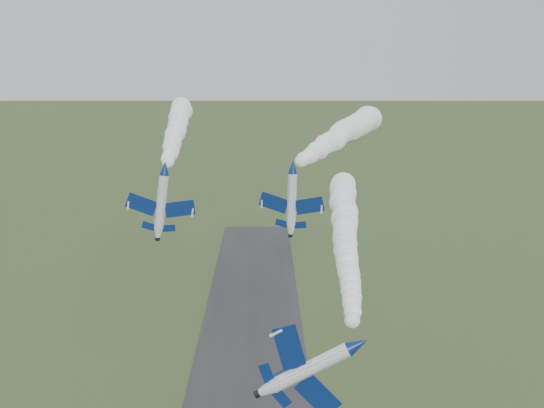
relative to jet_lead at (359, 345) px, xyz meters
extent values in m
cylinder|color=white|center=(-0.04, 0.11, -0.03)|extent=(2.53, 8.99, 2.16)
cone|color=navy|center=(-0.27, -5.50, -0.03)|extent=(2.26, 2.42, 2.16)
cone|color=white|center=(0.18, 5.52, -0.03)|extent=(2.24, 2.00, 2.16)
cylinder|color=black|center=(0.23, 6.57, -0.03)|extent=(1.12, 0.68, 1.10)
ellipsoid|color=black|center=(0.39, -2.20, 0.27)|extent=(1.57, 3.11, 1.44)
cube|color=navy|center=(-1.69, 1.03, 2.67)|extent=(2.61, 2.65, 4.33)
cube|color=navy|center=(1.41, 0.90, -2.88)|extent=(2.61, 2.65, 4.33)
cube|color=navy|center=(-0.68, 4.60, 1.46)|extent=(1.17, 1.21, 1.90)
cube|color=navy|center=(0.97, 4.53, -1.51)|extent=(1.17, 1.21, 1.90)
cube|color=navy|center=(1.33, 4.26, 0.65)|extent=(2.17, 1.78, 1.25)
cylinder|color=white|center=(-23.84, 26.06, 14.26)|extent=(2.10, 7.73, 1.54)
cone|color=navy|center=(-23.48, 21.25, 14.26)|extent=(1.68, 2.11, 1.54)
cone|color=white|center=(-24.18, 30.68, 14.26)|extent=(1.66, 1.75, 1.54)
cylinder|color=black|center=(-24.25, 31.58, 14.26)|extent=(0.82, 0.60, 0.78)
ellipsoid|color=black|center=(-23.62, 24.10, 14.76)|extent=(1.22, 2.69, 1.03)
cube|color=navy|center=(-26.60, 26.58, 14.50)|extent=(4.31, 2.48, 0.71)
cube|color=navy|center=(-21.22, 26.98, 13.74)|extent=(4.31, 2.48, 0.71)
cube|color=navy|center=(-25.56, 29.76, 14.46)|extent=(1.88, 1.13, 0.34)
cube|color=navy|center=(-22.69, 29.97, 14.05)|extent=(1.88, 1.13, 0.34)
cube|color=navy|center=(-23.94, 29.66, 15.43)|extent=(0.49, 1.48, 1.99)
cylinder|color=white|center=(-5.81, 26.15, 14.39)|extent=(3.30, 7.48, 1.35)
cone|color=navy|center=(-7.06, 21.66, 14.39)|extent=(1.83, 2.23, 1.35)
cone|color=white|center=(-4.59, 30.47, 14.39)|extent=(1.73, 1.89, 1.35)
cylinder|color=black|center=(-4.36, 31.31, 14.39)|extent=(0.80, 0.69, 0.69)
ellipsoid|color=black|center=(-6.31, 24.31, 14.89)|extent=(1.55, 2.68, 0.90)
cube|color=navy|center=(-8.16, 27.54, 14.33)|extent=(4.47, 3.13, 0.23)
cube|color=navy|center=(-3.08, 26.11, 14.19)|extent=(4.47, 3.13, 0.23)
cube|color=navy|center=(-6.16, 30.08, 14.43)|extent=(1.96, 1.41, 0.13)
cube|color=navy|center=(-3.45, 29.33, 14.36)|extent=(1.96, 1.41, 0.13)
cube|color=navy|center=(-4.84, 29.49, 15.54)|extent=(0.53, 1.40, 1.94)
camera|label=1|loc=(-9.78, -58.08, 28.71)|focal=40.00mm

